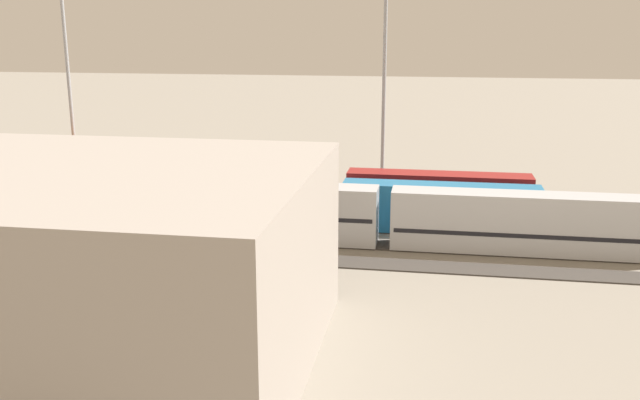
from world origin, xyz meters
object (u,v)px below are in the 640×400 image
(train_on_track_0, at_px, (90,164))
(light_mast_2, at_px, (385,27))
(light_mast_0, at_px, (64,30))
(train_on_track_4, at_px, (248,211))
(train_on_track_3, at_px, (198,200))
(train_on_track_2, at_px, (212,188))

(train_on_track_0, bearing_deg, light_mast_2, -175.98)
(light_mast_0, bearing_deg, train_on_track_4, 142.09)
(train_on_track_4, bearing_deg, train_on_track_3, -37.98)
(train_on_track_0, xyz_separation_m, light_mast_0, (3.15, -2.27, 15.94))
(train_on_track_4, bearing_deg, train_on_track_0, -38.17)
(train_on_track_2, bearing_deg, light_mast_2, -143.24)
(train_on_track_3, height_order, light_mast_0, light_mast_0)
(train_on_track_3, height_order, train_on_track_0, train_on_track_0)
(train_on_track_3, bearing_deg, light_mast_2, -133.38)
(train_on_track_3, distance_m, light_mast_2, 29.10)
(train_on_track_3, height_order, train_on_track_4, train_on_track_4)
(train_on_track_2, height_order, train_on_track_3, same)
(light_mast_0, bearing_deg, train_on_track_3, 142.12)
(train_on_track_0, distance_m, train_on_track_4, 32.37)
(light_mast_2, bearing_deg, train_on_track_0, 4.02)
(light_mast_2, bearing_deg, train_on_track_2, 36.76)
(light_mast_2, bearing_deg, train_on_track_4, 65.75)
(train_on_track_3, relative_size, train_on_track_4, 0.55)
(train_on_track_2, distance_m, train_on_track_3, 5.00)
(train_on_track_2, distance_m, light_mast_0, 29.83)
(train_on_track_4, distance_m, light_mast_0, 39.42)
(train_on_track_2, relative_size, train_on_track_3, 1.00)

